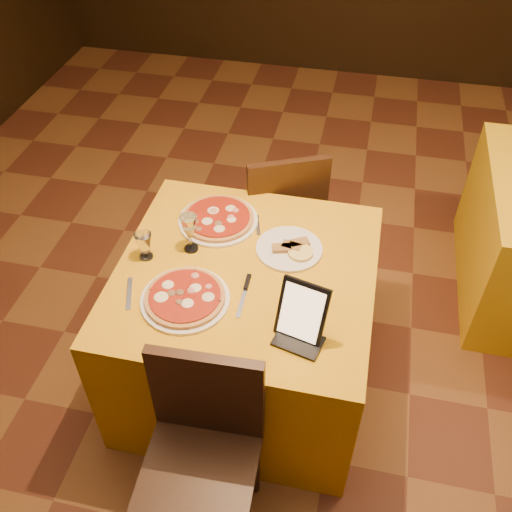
% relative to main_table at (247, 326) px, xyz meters
% --- Properties ---
extents(floor, '(6.00, 7.00, 0.01)m').
position_rel_main_table_xyz_m(floor, '(0.45, 0.04, -0.38)').
color(floor, '#5E2D19').
rests_on(floor, ground).
extents(main_table, '(1.10, 1.10, 0.75)m').
position_rel_main_table_xyz_m(main_table, '(0.00, 0.00, 0.00)').
color(main_table, '#E29F0E').
rests_on(main_table, floor).
extents(chair_main_near, '(0.37, 0.37, 0.91)m').
position_rel_main_table_xyz_m(chair_main_near, '(-0.00, -0.78, 0.08)').
color(chair_main_near, black).
rests_on(chair_main_near, floor).
extents(chair_main_far, '(0.49, 0.49, 0.91)m').
position_rel_main_table_xyz_m(chair_main_far, '(-0.00, 0.78, 0.08)').
color(chair_main_far, black).
rests_on(chair_main_far, floor).
extents(pizza_near, '(0.36, 0.36, 0.03)m').
position_rel_main_table_xyz_m(pizza_near, '(-0.20, -0.23, 0.39)').
color(pizza_near, white).
rests_on(pizza_near, main_table).
extents(pizza_far, '(0.37, 0.37, 0.03)m').
position_rel_main_table_xyz_m(pizza_far, '(-0.20, 0.28, 0.39)').
color(pizza_far, white).
rests_on(pizza_far, main_table).
extents(cutlet_dish, '(0.30, 0.30, 0.03)m').
position_rel_main_table_xyz_m(cutlet_dish, '(0.16, 0.16, 0.39)').
color(cutlet_dish, white).
rests_on(cutlet_dish, main_table).
extents(wine_glass, '(0.09, 0.09, 0.19)m').
position_rel_main_table_xyz_m(wine_glass, '(-0.27, 0.08, 0.47)').
color(wine_glass, '#EEE487').
rests_on(wine_glass, main_table).
extents(water_glass, '(0.09, 0.09, 0.13)m').
position_rel_main_table_xyz_m(water_glass, '(-0.44, -0.01, 0.44)').
color(water_glass, silver).
rests_on(water_glass, main_table).
extents(tablet, '(0.20, 0.14, 0.23)m').
position_rel_main_table_xyz_m(tablet, '(0.28, -0.29, 0.49)').
color(tablet, black).
rests_on(tablet, main_table).
extents(knife, '(0.02, 0.22, 0.01)m').
position_rel_main_table_xyz_m(knife, '(0.03, -0.16, 0.38)').
color(knife, silver).
rests_on(knife, main_table).
extents(fork_near, '(0.08, 0.18, 0.01)m').
position_rel_main_table_xyz_m(fork_near, '(-0.43, -0.24, 0.38)').
color(fork_near, silver).
rests_on(fork_near, main_table).
extents(fork_far, '(0.05, 0.14, 0.01)m').
position_rel_main_table_xyz_m(fork_far, '(-0.01, 0.30, 0.38)').
color(fork_far, silver).
rests_on(fork_far, main_table).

